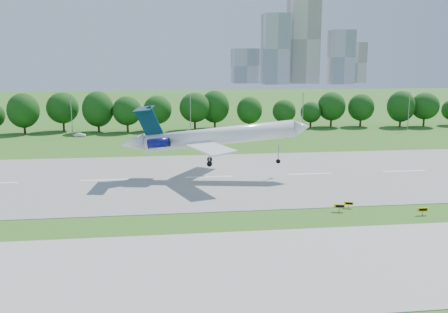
{
  "coord_description": "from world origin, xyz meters",
  "views": [
    {
      "loc": [
        -29.15,
        -68.6,
        22.56
      ],
      "look_at": [
        -18.0,
        18.0,
        5.43
      ],
      "focal_mm": 40.0,
      "sensor_mm": 36.0,
      "label": 1
    }
  ],
  "objects_px": {
    "airliner": "(210,136)",
    "service_vehicle_a": "(80,135)",
    "taxi_sign_left": "(339,206)",
    "service_vehicle_b": "(189,132)"
  },
  "relations": [
    {
      "from": "airliner",
      "to": "service_vehicle_a",
      "type": "relative_size",
      "value": 10.99
    },
    {
      "from": "airliner",
      "to": "service_vehicle_b",
      "type": "relative_size",
      "value": 10.66
    },
    {
      "from": "airliner",
      "to": "service_vehicle_a",
      "type": "xyz_separation_m",
      "value": [
        -33.0,
        55.9,
        -7.46
      ]
    },
    {
      "from": "service_vehicle_a",
      "to": "airliner",
      "type": "bearing_deg",
      "value": -143.06
    },
    {
      "from": "service_vehicle_b",
      "to": "airliner",
      "type": "bearing_deg",
      "value": 162.12
    },
    {
      "from": "taxi_sign_left",
      "to": "airliner",
      "type": "bearing_deg",
      "value": 137.45
    },
    {
      "from": "service_vehicle_b",
      "to": "taxi_sign_left",
      "type": "bearing_deg",
      "value": 173.56
    },
    {
      "from": "taxi_sign_left",
      "to": "service_vehicle_b",
      "type": "distance_m",
      "value": 84.16
    },
    {
      "from": "airliner",
      "to": "taxi_sign_left",
      "type": "bearing_deg",
      "value": -49.29
    },
    {
      "from": "service_vehicle_a",
      "to": "service_vehicle_b",
      "type": "relative_size",
      "value": 0.97
    }
  ]
}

